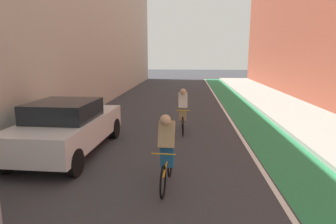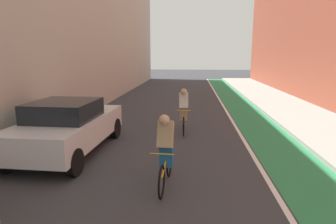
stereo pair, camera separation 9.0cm
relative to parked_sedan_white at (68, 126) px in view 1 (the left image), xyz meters
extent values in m
plane|color=#38383D|center=(2.95, 4.35, -0.79)|extent=(85.28, 85.28, 0.00)
cube|color=#2D8451|center=(6.14, 6.35, -0.78)|extent=(1.60, 38.76, 0.00)
cube|color=white|center=(5.24, 6.35, -0.78)|extent=(0.12, 38.76, 0.00)
cube|color=#A8A59E|center=(8.51, 6.35, -0.72)|extent=(3.14, 38.76, 0.14)
cube|color=silver|center=(0.00, 0.05, -0.11)|extent=(2.02, 4.32, 0.70)
cube|color=black|center=(-0.01, -0.17, 0.47)|extent=(1.71, 1.85, 0.55)
cylinder|color=black|center=(-0.79, 1.65, -0.46)|extent=(0.24, 0.67, 0.66)
cylinder|color=black|center=(0.91, 1.59, -0.46)|extent=(0.24, 0.67, 0.66)
cylinder|color=black|center=(-0.91, -1.50, -0.46)|extent=(0.24, 0.67, 0.66)
cylinder|color=black|center=(0.79, -1.56, -0.46)|extent=(0.24, 0.67, 0.66)
torus|color=black|center=(2.94, -2.45, -0.45)|extent=(0.08, 0.67, 0.67)
torus|color=black|center=(3.00, -1.40, -0.45)|extent=(0.08, 0.67, 0.67)
cylinder|color=gold|center=(2.97, -1.92, -0.23)|extent=(0.10, 0.96, 0.33)
cylinder|color=gold|center=(2.98, -1.74, -0.15)|extent=(0.04, 0.12, 0.55)
cylinder|color=gold|center=(2.94, -2.37, 0.10)|extent=(0.48, 0.06, 0.02)
cube|color=#1E598C|center=(2.98, -1.82, -0.08)|extent=(0.29, 0.26, 0.56)
cube|color=tan|center=(2.97, -1.95, 0.38)|extent=(0.35, 0.42, 0.60)
sphere|color=tan|center=(2.96, -2.10, 0.72)|extent=(0.22, 0.22, 0.22)
cube|color=#4C7247|center=(2.98, -1.82, 0.40)|extent=(0.28, 0.29, 0.39)
torus|color=black|center=(3.23, 1.96, -0.44)|extent=(0.07, 0.69, 0.68)
torus|color=black|center=(3.19, 3.01, -0.44)|extent=(0.07, 0.69, 0.68)
cylinder|color=gold|center=(3.21, 2.49, -0.22)|extent=(0.08, 0.96, 0.33)
cylinder|color=gold|center=(3.20, 2.67, -0.14)|extent=(0.04, 0.12, 0.55)
cylinder|color=gold|center=(3.23, 2.04, 0.11)|extent=(0.48, 0.04, 0.02)
cube|color=tan|center=(3.21, 2.59, -0.07)|extent=(0.29, 0.25, 0.56)
cube|color=beige|center=(3.21, 2.46, 0.39)|extent=(0.34, 0.41, 0.60)
sphere|color=tan|center=(3.22, 2.31, 0.73)|extent=(0.22, 0.22, 0.22)
cube|color=#1E598C|center=(3.21, 2.59, 0.41)|extent=(0.27, 0.28, 0.39)
camera|label=1|loc=(3.41, -7.63, 2.00)|focal=30.55mm
camera|label=2|loc=(3.50, -7.62, 2.00)|focal=30.55mm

